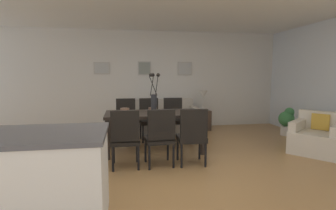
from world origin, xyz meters
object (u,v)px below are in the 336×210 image
dining_chair_near_left (125,136)px  framed_picture_left (102,68)px  table_lamp (203,96)px  framed_picture_center (144,68)px  dining_table (154,116)px  dining_chair_far_right (150,117)px  bowl_near_right (125,109)px  centerpiece_vase (154,97)px  sofa (161,120)px  bowl_far_left (155,112)px  side_table (203,120)px  framed_picture_right (185,68)px  dining_chair_mid_right (174,116)px  armchair (317,138)px  dining_chair_far_left (160,135)px  potted_plant (287,120)px  bowl_far_right (153,109)px  dining_chair_mid_left (192,134)px  dining_chair_near_right (126,118)px  bowl_near_left (125,112)px

dining_chair_near_left → framed_picture_left: framed_picture_left is taller
table_lamp → framed_picture_left: 2.73m
framed_picture_left → framed_picture_center: bearing=-0.0°
dining_table → dining_chair_far_right: bearing=89.8°
bowl_near_right → framed_picture_left: framed_picture_left is taller
centerpiece_vase → sofa: centerpiece_vase is taller
bowl_far_left → side_table: (1.48, 1.88, -0.52)m
framed_picture_right → table_lamp: bearing=-52.5°
dining_chair_near_left → dining_chair_mid_right: (1.09, 1.73, 0.00)m
armchair → framed_picture_right: size_ratio=2.89×
dining_chair_far_left → bowl_far_left: size_ratio=5.41×
bowl_near_right → dining_chair_mid_right: bearing=31.3°
armchair → framed_picture_center: 4.29m
centerpiece_vase → bowl_near_right: size_ratio=4.32×
table_lamp → framed_picture_right: bearing=127.5°
potted_plant → table_lamp: bearing=152.1°
dining_chair_near_left → dining_chair_far_right: (0.55, 1.73, 0.00)m
framed_picture_left → framed_picture_right: size_ratio=1.04×
dining_chair_far_left → side_table: size_ratio=1.77×
centerpiece_vase → side_table: centerpiece_vase is taller
centerpiece_vase → armchair: bearing=-12.1°
dining_chair_near_left → sofa: bearing=70.1°
sofa → framed_picture_right: framed_picture_right is taller
framed_picture_left → bowl_far_right: bearing=-60.6°
bowl_far_right → dining_table: bearing=-90.0°
bowl_far_right → table_lamp: size_ratio=0.33×
dining_chair_mid_left → dining_table: bearing=119.7°
dining_table → potted_plant: dining_table is taller
bowl_near_right → bowl_far_right: bearing=0.0°
dining_chair_far_right → armchair: (2.96, -1.50, -0.23)m
dining_chair_mid_right → side_table: (0.94, 0.81, -0.25)m
dining_chair_far_right → framed_picture_right: 2.03m
dining_chair_near_right → bowl_far_right: dining_chair_near_right is taller
potted_plant → dining_table: bearing=-167.4°
dining_table → bowl_far_right: (0.00, 0.20, 0.12)m
bowl_near_left → potted_plant: size_ratio=0.25×
dining_chair_far_right → framed_picture_center: bearing=90.1°
bowl_far_right → armchair: 3.12m
dining_chair_mid_left → armchair: size_ratio=0.82×
dining_chair_near_right → bowl_near_right: bearing=-91.9°
framed_picture_right → potted_plant: framed_picture_right is taller
dining_table → framed_picture_left: size_ratio=4.45×
dining_chair_near_left → potted_plant: bearing=22.7°
dining_chair_near_left → dining_chair_near_right: 1.75m
dining_table → dining_chair_mid_right: 1.03m
dining_chair_far_right → dining_chair_near_left: bearing=-107.5°
dining_chair_far_right → side_table: (1.48, 0.81, -0.25)m
bowl_near_left → side_table: bowl_near_left is taller
dining_chair_mid_right → framed_picture_center: bearing=112.7°
dining_chair_near_left → bowl_far_right: 1.23m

